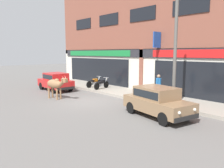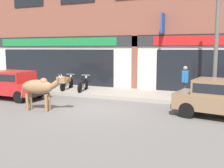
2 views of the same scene
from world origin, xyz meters
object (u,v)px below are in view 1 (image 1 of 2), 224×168
at_px(cow, 55,84).
at_px(car_0, 157,100).
at_px(utility_pole, 175,50).
at_px(pedestrian, 158,85).
at_px(car_1, 56,81).
at_px(motorcycle_0, 94,82).
at_px(motorcycle_1, 102,84).

height_order(cow, car_0, cow).
bearing_deg(utility_pole, cow, -151.18).
bearing_deg(car_0, pedestrian, 124.89).
xyz_separation_m(car_1, motorcycle_0, (1.52, 2.83, -0.25)).
distance_m(motorcycle_1, pedestrian, 5.76).
distance_m(cow, motorcycle_0, 4.70).
bearing_deg(car_0, motorcycle_1, 160.60).
bearing_deg(motorcycle_0, motorcycle_1, -6.28).
height_order(cow, motorcycle_1, cow).
xyz_separation_m(pedestrian, utility_pole, (1.34, -0.43, 2.09)).
bearing_deg(motorcycle_0, car_0, -17.70).
bearing_deg(car_0, utility_pole, 100.21).
bearing_deg(pedestrian, car_0, -55.11).
height_order(car_1, pedestrian, pedestrian).
xyz_separation_m(motorcycle_1, utility_pole, (7.06, -0.60, 2.69)).
bearing_deg(car_0, cow, -166.59).
relative_size(cow, utility_pole, 0.35).
xyz_separation_m(motorcycle_1, pedestrian, (5.72, -0.18, 0.60)).
bearing_deg(pedestrian, motorcycle_0, 177.47).
height_order(car_1, motorcycle_0, car_1).
relative_size(car_1, utility_pole, 0.59).
relative_size(car_1, pedestrian, 2.28).
distance_m(cow, car_0, 7.29).
xyz_separation_m(cow, motorcycle_0, (-1.50, 4.43, -0.44)).
bearing_deg(car_1, cow, -27.90).
bearing_deg(car_0, car_1, -179.49).
distance_m(car_0, car_1, 10.12).
bearing_deg(utility_pole, car_1, -167.84).
bearing_deg(motorcycle_0, pedestrian, -2.53).
xyz_separation_m(cow, car_1, (-3.02, 1.60, -0.19)).
bearing_deg(motorcycle_0, cow, -71.30).
height_order(cow, utility_pole, utility_pole).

